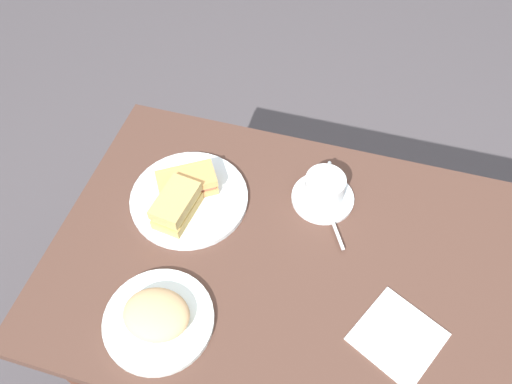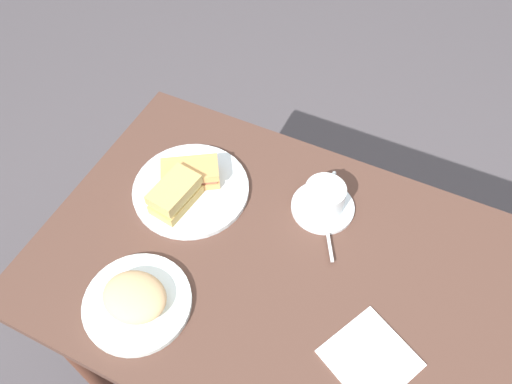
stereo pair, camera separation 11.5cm
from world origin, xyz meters
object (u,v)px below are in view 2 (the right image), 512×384
sandwich_back (175,195)px  coffee_cup (325,196)px  dining_table (328,307)px  spoon (328,235)px  side_plate (137,303)px  sandwich_plate (191,189)px  coffee_saucer (323,207)px  sandwich_front (190,174)px  napkin (370,358)px

sandwich_back → coffee_cup: size_ratio=1.04×
dining_table → coffee_cup: size_ratio=10.66×
spoon → side_plate: (-0.29, -0.31, -0.01)m
sandwich_plate → spoon: spoon is taller
sandwich_plate → coffee_saucer: size_ratio=1.88×
coffee_saucer → sandwich_front: bearing=-167.6°
dining_table → napkin: (0.11, -0.11, 0.10)m
spoon → napkin: bearing=-51.9°
dining_table → sandwich_front: sandwich_front is taller
dining_table → spoon: spoon is taller
spoon → napkin: size_ratio=0.61×
sandwich_front → sandwich_back: 0.07m
sandwich_front → sandwich_plate: bearing=-64.7°
coffee_saucer → dining_table: bearing=-62.4°
coffee_saucer → coffee_cup: bearing=92.2°
sandwich_plate → napkin: 0.55m
spoon → dining_table: bearing=-63.2°
sandwich_plate → coffee_cup: 0.32m
sandwich_plate → side_plate: 0.30m
dining_table → coffee_saucer: bearing=117.6°
sandwich_front → coffee_saucer: 0.32m
coffee_cup → napkin: size_ratio=0.81×
coffee_cup → sandwich_front: bearing=-167.3°
sandwich_front → side_plate: size_ratio=0.68×
side_plate → napkin: side_plate is taller
dining_table → spoon: size_ratio=14.12×
dining_table → spoon: bearing=116.8°
coffee_cup → spoon: size_ratio=1.33×
side_plate → sandwich_front: bearing=100.0°
sandwich_front → side_plate: 0.32m
sandwich_plate → spoon: bearing=2.9°
dining_table → sandwich_plate: (-0.39, 0.09, 0.10)m
sandwich_plate → sandwich_front: bearing=115.3°
coffee_saucer → coffee_cup: 0.04m
coffee_saucer → side_plate: (-0.25, -0.38, 0.00)m
sandwich_back → coffee_saucer: sandwich_back is taller
sandwich_plate → coffee_saucer: (0.30, 0.09, -0.00)m
sandwich_plate → coffee_cup: (0.30, 0.09, 0.04)m
sandwich_back → napkin: (0.51, -0.15, -0.04)m
sandwich_plate → sandwich_front: size_ratio=1.83×
sandwich_front → coffee_saucer: bearing=12.4°
coffee_saucer → napkin: coffee_saucer is taller
side_plate → dining_table: bearing=30.7°
dining_table → sandwich_front: 0.44m
sandwich_plate → spoon: 0.34m
coffee_cup → sandwich_back: bearing=-155.2°
coffee_cup → napkin: 0.36m
sandwich_back → sandwich_plate: bearing=82.8°
coffee_saucer → napkin: (0.21, -0.29, -0.00)m
coffee_cup → spoon: coffee_cup is taller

